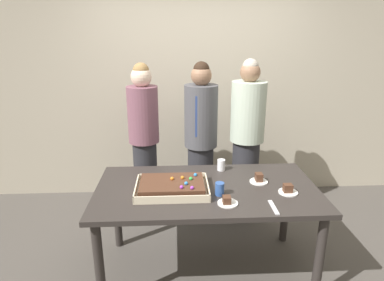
{
  "coord_description": "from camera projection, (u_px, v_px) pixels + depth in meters",
  "views": [
    {
      "loc": [
        -0.24,
        -2.41,
        1.98
      ],
      "look_at": [
        -0.11,
        0.15,
        1.14
      ],
      "focal_mm": 31.18,
      "sensor_mm": 36.0,
      "label": 1
    }
  ],
  "objects": [
    {
      "name": "drink_cup_middle",
      "position": [
        221.0,
        165.0,
        2.99
      ],
      "size": [
        0.07,
        0.07,
        0.1
      ],
      "primitive_type": "cylinder",
      "color": "white",
      "rests_on": "party_table"
    },
    {
      "name": "sheet_cake",
      "position": [
        172.0,
        186.0,
        2.6
      ],
      "size": [
        0.57,
        0.41,
        0.11
      ],
      "color": "beige",
      "rests_on": "party_table"
    },
    {
      "name": "cake_server_utensil",
      "position": [
        274.0,
        207.0,
        2.36
      ],
      "size": [
        0.03,
        0.2,
        0.01
      ],
      "primitive_type": "cube",
      "color": "silver",
      "rests_on": "party_table"
    },
    {
      "name": "person_striped_tie_right",
      "position": [
        144.0,
        141.0,
        3.47
      ],
      "size": [
        0.31,
        0.31,
        1.7
      ],
      "rotation": [
        0.0,
        0.0,
        -1.27
      ],
      "color": "#28282D",
      "rests_on": "ground_plane"
    },
    {
      "name": "interior_back_panel",
      "position": [
        195.0,
        74.0,
        3.97
      ],
      "size": [
        8.0,
        0.12,
        3.0
      ],
      "primitive_type": "cube",
      "color": "#B2A893",
      "rests_on": "ground_plane"
    },
    {
      "name": "party_table",
      "position": [
        207.0,
        198.0,
        2.7
      ],
      "size": [
        1.78,
        0.94,
        0.79
      ],
      "color": "#2D2826",
      "rests_on": "ground_plane"
    },
    {
      "name": "plated_slice_far_left",
      "position": [
        259.0,
        179.0,
        2.76
      ],
      "size": [
        0.15,
        0.15,
        0.08
      ],
      "color": "white",
      "rests_on": "party_table"
    },
    {
      "name": "person_serving_front",
      "position": [
        247.0,
        140.0,
        3.48
      ],
      "size": [
        0.35,
        0.35,
        1.73
      ],
      "rotation": [
        0.0,
        0.0,
        -2.28
      ],
      "color": "#28282D",
      "rests_on": "ground_plane"
    },
    {
      "name": "person_green_shirt_behind",
      "position": [
        201.0,
        141.0,
        3.49
      ],
      "size": [
        0.34,
        0.34,
        1.71
      ],
      "rotation": [
        0.0,
        0.0,
        -1.88
      ],
      "color": "#28282D",
      "rests_on": "ground_plane"
    },
    {
      "name": "ground_plane",
      "position": [
        206.0,
        269.0,
        2.92
      ],
      "size": [
        12.0,
        12.0,
        0.0
      ],
      "primitive_type": "plane",
      "color": "#4C4742"
    },
    {
      "name": "drink_cup_nearest",
      "position": [
        220.0,
        189.0,
        2.54
      ],
      "size": [
        0.07,
        0.07,
        0.1
      ],
      "primitive_type": "cylinder",
      "color": "#2D5199",
      "rests_on": "party_table"
    },
    {
      "name": "plated_slice_near_right",
      "position": [
        288.0,
        190.0,
        2.58
      ],
      "size": [
        0.15,
        0.15,
        0.07
      ],
      "color": "white",
      "rests_on": "party_table"
    },
    {
      "name": "plated_slice_near_left",
      "position": [
        227.0,
        202.0,
        2.41
      ],
      "size": [
        0.15,
        0.15,
        0.06
      ],
      "color": "white",
      "rests_on": "party_table"
    }
  ]
}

